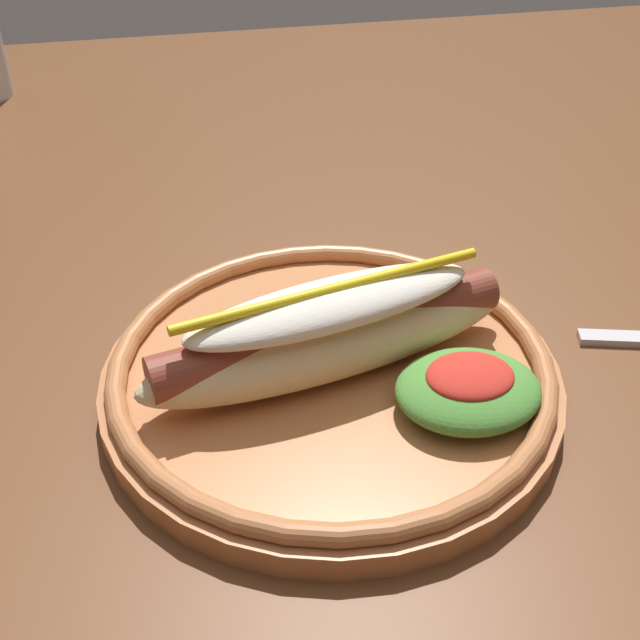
# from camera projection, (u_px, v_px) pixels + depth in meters

# --- Properties ---
(dining_table) EXTENTS (1.30, 1.06, 0.74)m
(dining_table) POSITION_uv_depth(u_px,v_px,m) (297.00, 308.00, 0.69)
(dining_table) COLOR brown
(dining_table) RESTS_ON ground_plane
(hot_dog_plate) EXTENTS (0.27, 0.27, 0.08)m
(hot_dog_plate) POSITION_uv_depth(u_px,v_px,m) (338.00, 363.00, 0.45)
(hot_dog_plate) COLOR #B77042
(hot_dog_plate) RESTS_ON dining_table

